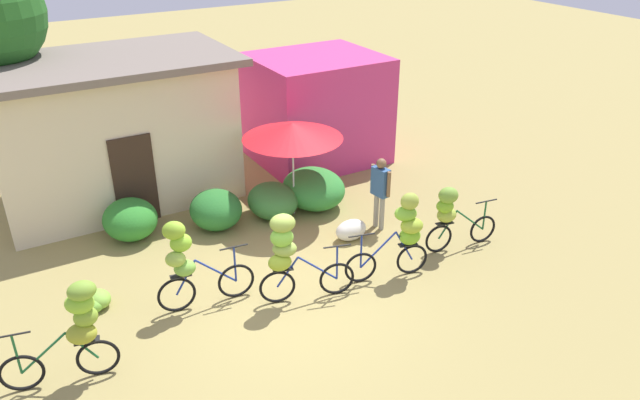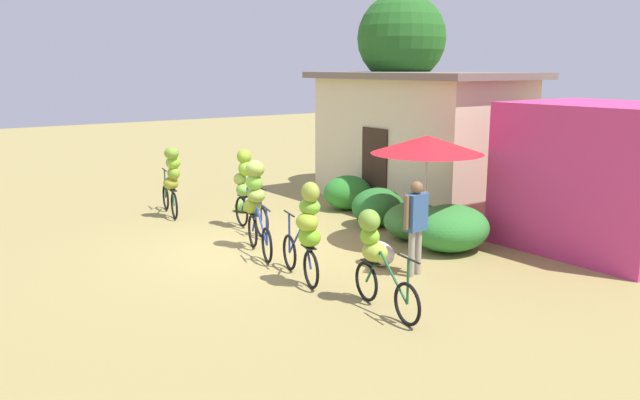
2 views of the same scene
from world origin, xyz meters
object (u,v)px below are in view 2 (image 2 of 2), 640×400
object	(u,v)px
shop_pink	(602,177)
bicycle_by_shop	(307,226)
bicycle_leftmost	(172,176)
bicycle_center_loaded	(256,197)
tree_behind_building	(401,40)
produce_sack	(378,253)
market_umbrella	(427,145)
person_vendor	(416,218)
banana_pile_on_ground	(246,206)
bicycle_rightmost	(375,251)
bicycle_near_pile	(246,184)
building_low	(419,137)

from	to	relation	value
shop_pink	bicycle_by_shop	world-z (taller)	shop_pink
bicycle_leftmost	bicycle_center_loaded	distance (m)	3.52
shop_pink	tree_behind_building	size ratio (longest dim) A/B	0.58
bicycle_by_shop	produce_sack	xyz separation A→B (m)	(-0.11, 1.60, -0.75)
market_umbrella	bicycle_center_loaded	bearing A→B (deg)	-119.75
shop_pink	person_vendor	distance (m)	4.19
banana_pile_on_ground	bicycle_leftmost	bearing A→B (deg)	-105.96
bicycle_rightmost	person_vendor	size ratio (longest dim) A/B	1.02
shop_pink	bicycle_near_pile	size ratio (longest dim) A/B	1.86
shop_pink	bicycle_rightmost	world-z (taller)	shop_pink
bicycle_by_shop	market_umbrella	bearing A→B (deg)	100.37
bicycle_by_shop	person_vendor	xyz separation A→B (m)	(0.68, 1.73, 0.02)
bicycle_near_pile	person_vendor	distance (m)	4.54
tree_behind_building	banana_pile_on_ground	size ratio (longest dim) A/B	8.34
bicycle_center_loaded	person_vendor	size ratio (longest dim) A/B	1.07
market_umbrella	person_vendor	xyz separation A→B (m)	(1.27, -1.49, -1.01)
tree_behind_building	shop_pink	bearing A→B (deg)	-11.11
bicycle_near_pile	person_vendor	size ratio (longest dim) A/B	1.06
bicycle_leftmost	bicycle_by_shop	distance (m)	5.75
shop_pink	banana_pile_on_ground	distance (m)	7.95
bicycle_center_loaded	produce_sack	bearing A→B (deg)	30.49
tree_behind_building	bicycle_center_loaded	xyz separation A→B (m)	(3.49, -6.88, -3.19)
market_umbrella	banana_pile_on_ground	distance (m)	5.21
market_umbrella	bicycle_rightmost	bearing A→B (deg)	-56.56
bicycle_center_loaded	produce_sack	xyz separation A→B (m)	(2.12, 1.25, -0.81)
tree_behind_building	produce_sack	distance (m)	8.90
bicycle_center_loaded	bicycle_rightmost	distance (m)	3.60
bicycle_leftmost	bicycle_center_loaded	world-z (taller)	bicycle_center_loaded
tree_behind_building	banana_pile_on_ground	world-z (taller)	tree_behind_building
market_umbrella	person_vendor	world-z (taller)	market_umbrella
bicycle_center_loaded	bicycle_rightmost	bearing A→B (deg)	-1.49
building_low	person_vendor	xyz separation A→B (m)	(4.39, -4.33, -0.69)
banana_pile_on_ground	building_low	bearing A→B (deg)	69.71
building_low	produce_sack	world-z (taller)	building_low
bicycle_by_shop	produce_sack	distance (m)	1.78
tree_behind_building	bicycle_center_loaded	world-z (taller)	tree_behind_building
bicycle_rightmost	produce_sack	distance (m)	2.09
bicycle_rightmost	shop_pink	bearing A→B (deg)	88.54
building_low	produce_sack	distance (m)	5.91
building_low	tree_behind_building	xyz separation A→B (m)	(-2.01, 1.18, 2.54)
building_low	tree_behind_building	distance (m)	3.44
person_vendor	bicycle_leftmost	bearing A→B (deg)	-166.36
bicycle_near_pile	bicycle_center_loaded	size ratio (longest dim) A/B	1.00
shop_pink	bicycle_leftmost	world-z (taller)	shop_pink
market_umbrella	bicycle_leftmost	distance (m)	6.08
market_umbrella	bicycle_by_shop	size ratio (longest dim) A/B	1.28
bicycle_near_pile	building_low	bearing A→B (deg)	88.98
person_vendor	shop_pink	bearing A→B (deg)	78.65
bicycle_center_loaded	banana_pile_on_ground	size ratio (longest dim) A/B	2.61
building_low	banana_pile_on_ground	distance (m)	4.74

